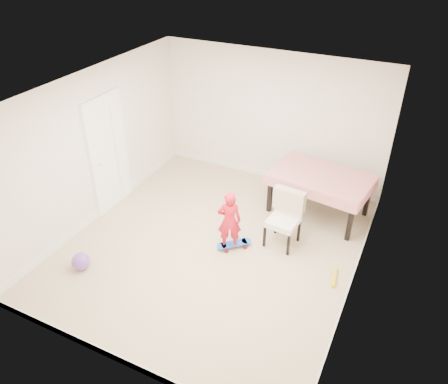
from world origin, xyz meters
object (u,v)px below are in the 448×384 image
at_px(child, 229,222).
at_px(balloon, 81,261).
at_px(dining_table, 319,194).
at_px(skateboard, 234,245).
at_px(dining_chair, 283,220).

distance_m(child, balloon, 2.35).
height_order(child, balloon, child).
bearing_deg(dining_table, child, -113.72).
distance_m(skateboard, balloon, 2.40).
relative_size(dining_table, dining_chair, 1.78).
xyz_separation_m(skateboard, balloon, (-1.89, -1.48, 0.10)).
distance_m(dining_chair, skateboard, 0.90).
bearing_deg(balloon, skateboard, 38.13).
distance_m(dining_chair, child, 0.87).
bearing_deg(dining_table, dining_chair, -95.71).
xyz_separation_m(dining_table, child, (-1.01, -1.60, 0.12)).
bearing_deg(dining_chair, balloon, -137.61).
xyz_separation_m(skateboard, child, (-0.07, -0.05, 0.47)).
bearing_deg(dining_chair, dining_table, 81.29).
xyz_separation_m(dining_chair, child, (-0.73, -0.48, 0.04)).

